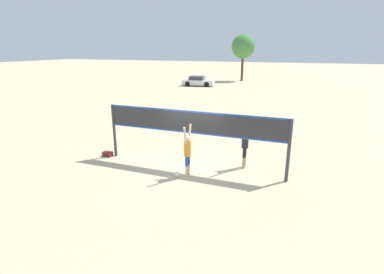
{
  "coord_description": "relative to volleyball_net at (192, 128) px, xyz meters",
  "views": [
    {
      "loc": [
        4.36,
        -11.07,
        4.89
      ],
      "look_at": [
        0.0,
        0.0,
        1.35
      ],
      "focal_mm": 28.0,
      "sensor_mm": 36.0,
      "label": 1
    }
  ],
  "objects": [
    {
      "name": "volleyball_net",
      "position": [
        0.0,
        0.0,
        0.0
      ],
      "size": [
        7.86,
        0.13,
        2.45
      ],
      "color": "#38383D",
      "rests_on": "ground_plane"
    },
    {
      "name": "tree_left_cluster",
      "position": [
        -5.69,
        35.47,
        3.35
      ],
      "size": [
        3.51,
        3.51,
        6.86
      ],
      "color": "#4C3823",
      "rests_on": "ground_plane"
    },
    {
      "name": "gear_bag",
      "position": [
        -4.19,
        -0.19,
        -1.62
      ],
      "size": [
        0.43,
        0.28,
        0.21
      ],
      "color": "maroon",
      "rests_on": "ground_plane"
    },
    {
      "name": "player_blocker",
      "position": [
        2.07,
        0.78,
        -0.58
      ],
      "size": [
        0.28,
        0.71,
        2.18
      ],
      "rotation": [
        0.0,
        0.0,
        -1.57
      ],
      "color": "tan",
      "rests_on": "ground_plane"
    },
    {
      "name": "volleyball",
      "position": [
        -0.17,
        -1.17,
        -1.62
      ],
      "size": [
        0.22,
        0.22,
        0.22
      ],
      "color": "white",
      "rests_on": "ground_plane"
    },
    {
      "name": "parked_car_near",
      "position": [
        -9.74,
        26.94,
        -1.15
      ],
      "size": [
        4.36,
        2.41,
        1.28
      ],
      "rotation": [
        0.0,
        0.0,
        0.14
      ],
      "color": "silver",
      "rests_on": "ground_plane"
    },
    {
      "name": "player_spiker",
      "position": [
        0.17,
        -0.92,
        -0.64
      ],
      "size": [
        0.28,
        0.7,
        2.08
      ],
      "rotation": [
        0.0,
        0.0,
        1.57
      ],
      "color": "beige",
      "rests_on": "ground_plane"
    },
    {
      "name": "ground_plane",
      "position": [
        0.0,
        0.0,
        -1.73
      ],
      "size": [
        200.0,
        200.0,
        0.0
      ],
      "primitive_type": "plane",
      "color": "beige"
    }
  ]
}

